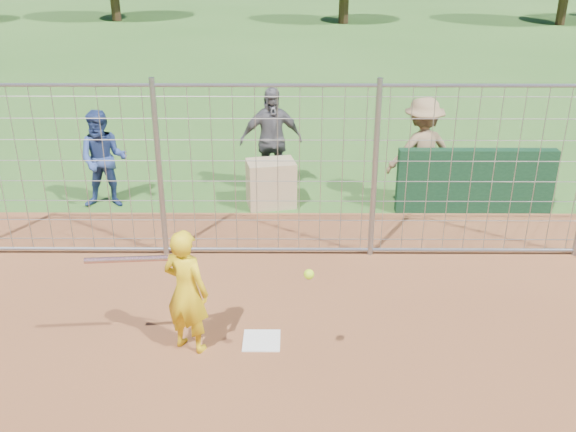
{
  "coord_description": "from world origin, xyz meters",
  "views": [
    {
      "loc": [
        0.34,
        -6.4,
        4.35
      ],
      "look_at": [
        0.3,
        0.8,
        1.15
      ],
      "focal_mm": 40.0,
      "sensor_mm": 36.0,
      "label": 1
    }
  ],
  "objects_px": {
    "bystander_b": "(271,141)",
    "batter": "(186,291)",
    "bystander_a": "(104,160)",
    "equipment_bin": "(271,183)",
    "bystander_c": "(422,152)"
  },
  "relations": [
    {
      "from": "bystander_b",
      "to": "batter",
      "type": "bearing_deg",
      "value": -113.32
    },
    {
      "from": "bystander_b",
      "to": "bystander_a",
      "type": "bearing_deg",
      "value": 179.85
    },
    {
      "from": "batter",
      "to": "equipment_bin",
      "type": "relative_size",
      "value": 1.85
    },
    {
      "from": "equipment_bin",
      "to": "bystander_b",
      "type": "bearing_deg",
      "value": 79.22
    },
    {
      "from": "batter",
      "to": "bystander_b",
      "type": "height_order",
      "value": "bystander_b"
    },
    {
      "from": "bystander_b",
      "to": "equipment_bin",
      "type": "relative_size",
      "value": 2.4
    },
    {
      "from": "batter",
      "to": "bystander_c",
      "type": "relative_size",
      "value": 0.79
    },
    {
      "from": "bystander_a",
      "to": "bystander_c",
      "type": "height_order",
      "value": "bystander_c"
    },
    {
      "from": "bystander_b",
      "to": "bystander_c",
      "type": "distance_m",
      "value": 2.62
    },
    {
      "from": "batter",
      "to": "bystander_c",
      "type": "height_order",
      "value": "bystander_c"
    },
    {
      "from": "bystander_b",
      "to": "equipment_bin",
      "type": "bearing_deg",
      "value": -102.84
    },
    {
      "from": "bystander_a",
      "to": "equipment_bin",
      "type": "distance_m",
      "value": 2.85
    },
    {
      "from": "batter",
      "to": "equipment_bin",
      "type": "bearing_deg",
      "value": -76.27
    },
    {
      "from": "bystander_a",
      "to": "bystander_b",
      "type": "distance_m",
      "value": 2.89
    },
    {
      "from": "equipment_bin",
      "to": "bystander_c",
      "type": "bearing_deg",
      "value": -8.9
    }
  ]
}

